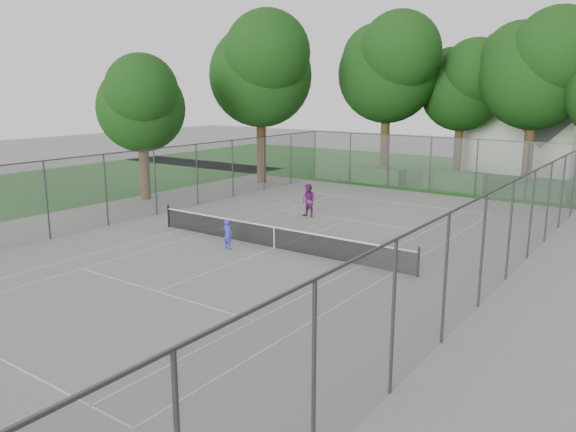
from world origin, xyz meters
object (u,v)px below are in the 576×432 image
Objects in this scene: tennis_net at (274,236)px; woman_player at (309,201)px; girl_player at (228,234)px; house at (523,118)px.

tennis_net is 6.15m from woman_player.
girl_player is at bearing -141.57° from tennis_net.
tennis_net is 30.69m from house.
house reaches higher than woman_player.
girl_player reaches higher than tennis_net.
woman_player is at bearing -100.38° from house.
woman_player is (-4.50, -24.59, -3.43)m from house.
house is at bearing 85.47° from tennis_net.
tennis_net is at bearing -94.53° from house.
house is 6.14× the size of woman_player.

